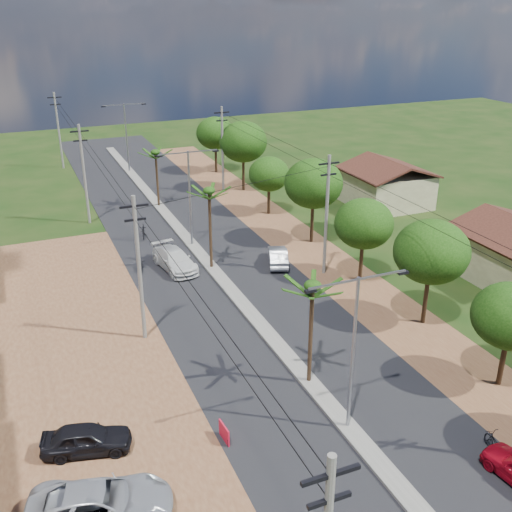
# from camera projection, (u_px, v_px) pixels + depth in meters

# --- Properties ---
(ground) EXTENTS (160.00, 160.00, 0.00)m
(ground) POSITION_uv_depth(u_px,v_px,m) (347.00, 428.00, 28.61)
(ground) COLOR black
(ground) RESTS_ON ground
(road) EXTENTS (12.00, 110.00, 0.04)m
(road) POSITION_uv_depth(u_px,v_px,m) (235.00, 296.00, 41.31)
(road) COLOR black
(road) RESTS_ON ground
(median) EXTENTS (1.00, 90.00, 0.18)m
(median) POSITION_uv_depth(u_px,v_px,m) (220.00, 278.00, 43.82)
(median) COLOR #605E56
(median) RESTS_ON ground
(dirt_lot_west) EXTENTS (18.00, 46.00, 0.04)m
(dirt_lot_west) POSITION_uv_depth(u_px,v_px,m) (6.00, 408.00, 30.03)
(dirt_lot_west) COLOR brown
(dirt_lot_west) RESTS_ON ground
(dirt_shoulder_east) EXTENTS (5.00, 90.00, 0.03)m
(dirt_shoulder_east) POSITION_uv_depth(u_px,v_px,m) (342.00, 276.00, 44.34)
(dirt_shoulder_east) COLOR brown
(dirt_shoulder_east) RESTS_ON ground
(house_east_far) EXTENTS (7.60, 7.50, 4.60)m
(house_east_far) POSITION_uv_depth(u_px,v_px,m) (387.00, 181.00, 58.86)
(house_east_far) COLOR tan
(house_east_far) RESTS_ON ground
(tree_east_b) EXTENTS (4.00, 4.00, 5.83)m
(tree_east_b) POSITION_uv_depth(u_px,v_px,m) (511.00, 316.00, 30.30)
(tree_east_b) COLOR black
(tree_east_b) RESTS_ON ground
(tree_east_c) EXTENTS (4.60, 4.60, 6.83)m
(tree_east_c) POSITION_uv_depth(u_px,v_px,m) (431.00, 252.00, 36.07)
(tree_east_c) COLOR black
(tree_east_c) RESTS_ON ground
(tree_east_d) EXTENTS (4.20, 4.20, 6.13)m
(tree_east_d) POSITION_uv_depth(u_px,v_px,m) (364.00, 224.00, 42.10)
(tree_east_d) COLOR black
(tree_east_d) RESTS_ON ground
(tree_east_e) EXTENTS (4.80, 4.80, 7.14)m
(tree_east_e) POSITION_uv_depth(u_px,v_px,m) (314.00, 184.00, 48.65)
(tree_east_e) COLOR black
(tree_east_e) RESTS_ON ground
(tree_east_f) EXTENTS (3.80, 3.80, 5.52)m
(tree_east_f) POSITION_uv_depth(u_px,v_px,m) (269.00, 174.00, 55.76)
(tree_east_f) COLOR black
(tree_east_f) RESTS_ON ground
(tree_east_g) EXTENTS (5.00, 5.00, 7.38)m
(tree_east_g) POSITION_uv_depth(u_px,v_px,m) (243.00, 142.00, 62.21)
(tree_east_g) COLOR black
(tree_east_g) RESTS_ON ground
(tree_east_h) EXTENTS (4.40, 4.40, 6.52)m
(tree_east_h) POSITION_uv_depth(u_px,v_px,m) (215.00, 133.00, 69.11)
(tree_east_h) COLOR black
(tree_east_h) RESTS_ON ground
(palm_median_near) EXTENTS (2.00, 2.00, 6.15)m
(palm_median_near) POSITION_uv_depth(u_px,v_px,m) (312.00, 290.00, 29.81)
(palm_median_near) COLOR black
(palm_median_near) RESTS_ON ground
(palm_median_mid) EXTENTS (2.00, 2.00, 6.55)m
(palm_median_mid) POSITION_uv_depth(u_px,v_px,m) (209.00, 195.00, 43.22)
(palm_median_mid) COLOR black
(palm_median_mid) RESTS_ON ground
(palm_median_far) EXTENTS (2.00, 2.00, 5.85)m
(palm_median_far) POSITION_uv_depth(u_px,v_px,m) (156.00, 155.00, 57.02)
(palm_median_far) COLOR black
(palm_median_far) RESTS_ON ground
(streetlight_near) EXTENTS (5.10, 0.18, 8.00)m
(streetlight_near) POSITION_uv_depth(u_px,v_px,m) (354.00, 342.00, 26.72)
(streetlight_near) COLOR gray
(streetlight_near) RESTS_ON ground
(streetlight_mid) EXTENTS (5.10, 0.18, 8.00)m
(streetlight_mid) POSITION_uv_depth(u_px,v_px,m) (190.00, 191.00, 47.89)
(streetlight_mid) COLOR gray
(streetlight_mid) RESTS_ON ground
(streetlight_far) EXTENTS (5.10, 0.18, 8.00)m
(streetlight_far) POSITION_uv_depth(u_px,v_px,m) (126.00, 132.00, 69.06)
(streetlight_far) COLOR gray
(streetlight_far) RESTS_ON ground
(utility_pole_w_b) EXTENTS (1.60, 0.24, 9.00)m
(utility_pole_w_b) POSITION_uv_depth(u_px,v_px,m) (139.00, 266.00, 34.40)
(utility_pole_w_b) COLOR #605E56
(utility_pole_w_b) RESTS_ON ground
(utility_pole_w_c) EXTENTS (1.60, 0.24, 9.00)m
(utility_pole_w_c) POSITION_uv_depth(u_px,v_px,m) (84.00, 172.00, 53.03)
(utility_pole_w_c) COLOR #605E56
(utility_pole_w_c) RESTS_ON ground
(utility_pole_w_d) EXTENTS (1.60, 0.24, 9.00)m
(utility_pole_w_d) POSITION_uv_depth(u_px,v_px,m) (59.00, 129.00, 70.81)
(utility_pole_w_d) COLOR #605E56
(utility_pole_w_d) RESTS_ON ground
(utility_pole_e_b) EXTENTS (1.60, 0.24, 9.00)m
(utility_pole_e_b) POSITION_uv_depth(u_px,v_px,m) (327.00, 213.00, 42.95)
(utility_pole_e_b) COLOR #605E56
(utility_pole_e_b) RESTS_ON ground
(utility_pole_e_c) EXTENTS (1.60, 0.24, 9.00)m
(utility_pole_e_c) POSITION_uv_depth(u_px,v_px,m) (222.00, 148.00, 61.58)
(utility_pole_e_c) COLOR #605E56
(utility_pole_e_c) RESTS_ON ground
(car_silver_mid) EXTENTS (2.70, 4.20, 1.31)m
(car_silver_mid) POSITION_uv_depth(u_px,v_px,m) (278.00, 257.00, 46.06)
(car_silver_mid) COLOR #A1A4A9
(car_silver_mid) RESTS_ON ground
(car_white_far) EXTENTS (2.79, 5.38, 1.49)m
(car_white_far) POSITION_uv_depth(u_px,v_px,m) (175.00, 260.00, 45.20)
(car_white_far) COLOR beige
(car_white_far) RESTS_ON ground
(car_parked_silver) EXTENTS (6.09, 3.94, 1.56)m
(car_parked_silver) POSITION_uv_depth(u_px,v_px,m) (101.00, 505.00, 23.29)
(car_parked_silver) COLOR #A1A4A9
(car_parked_silver) RESTS_ON ground
(car_parked_dark) EXTENTS (4.25, 2.50, 1.36)m
(car_parked_dark) POSITION_uv_depth(u_px,v_px,m) (86.00, 440.00, 26.89)
(car_parked_dark) COLOR black
(car_parked_dark) RESTS_ON ground
(moto_rider_east) EXTENTS (0.91, 1.91, 0.97)m
(moto_rider_east) POSITION_uv_depth(u_px,v_px,m) (497.00, 447.00, 26.75)
(moto_rider_east) COLOR black
(moto_rider_east) RESTS_ON ground
(moto_rider_west_a) EXTENTS (0.85, 1.82, 0.92)m
(moto_rider_west_a) POSITION_uv_depth(u_px,v_px,m) (141.00, 265.00, 45.11)
(moto_rider_west_a) COLOR black
(moto_rider_west_a) RESTS_ON ground
(moto_rider_west_b) EXTENTS (0.99, 1.95, 1.13)m
(moto_rider_west_b) POSITION_uv_depth(u_px,v_px,m) (143.00, 232.00, 51.23)
(moto_rider_west_b) COLOR black
(moto_rider_west_b) RESTS_ON ground
(roadside_sign) EXTENTS (0.14, 1.07, 0.89)m
(roadside_sign) POSITION_uv_depth(u_px,v_px,m) (224.00, 433.00, 27.64)
(roadside_sign) COLOR red
(roadside_sign) RESTS_ON ground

